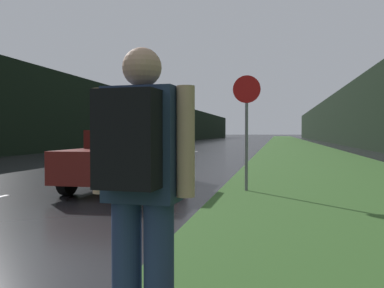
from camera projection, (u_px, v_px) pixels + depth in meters
grass_verge at (296, 147)px, 38.20m from camera, size 6.00×240.00×0.02m
lane_stripe_c at (111, 171)px, 14.10m from camera, size 0.12×3.00×0.01m
lane_stripe_d at (165, 159)px, 20.95m from camera, size 0.12×3.00×0.01m
lane_stripe_e at (193, 152)px, 27.79m from camera, size 0.12×3.00×0.01m
treeline_far_side at (149, 121)px, 51.56m from camera, size 2.00×140.00×5.67m
treeline_near_side at (346, 118)px, 46.66m from camera, size 2.00×140.00×6.12m
utility_pole_far at (146, 105)px, 38.31m from camera, size 1.80×0.24×7.60m
stop_sign at (247, 122)px, 9.23m from camera, size 0.63×0.07×2.64m
hitchhiker_with_backpack at (140, 182)px, 2.36m from camera, size 0.64×0.45×1.84m
car_passing_near at (130, 158)px, 9.81m from camera, size 2.05×4.16×1.40m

